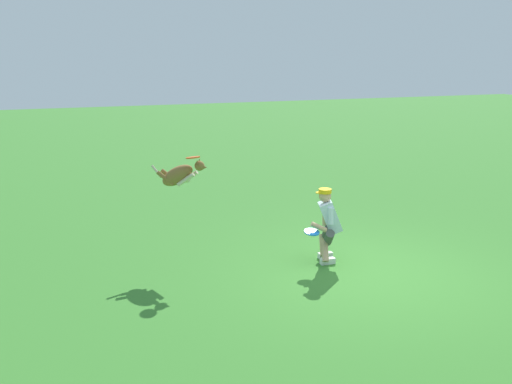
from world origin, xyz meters
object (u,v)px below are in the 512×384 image
(frisbee_held, at_px, (312,232))
(dog, at_px, (180,175))
(frisbee_flying, at_px, (193,157))
(person, at_px, (328,223))

(frisbee_held, bearing_deg, dog, -30.58)
(frisbee_held, bearing_deg, frisbee_flying, -28.23)
(person, relative_size, frisbee_flying, 5.30)
(frisbee_flying, relative_size, frisbee_held, 0.93)
(frisbee_flying, bearing_deg, dog, -47.79)
(dog, relative_size, frisbee_held, 3.39)
(dog, height_order, frisbee_held, dog)
(person, height_order, frisbee_held, person)
(person, height_order, dog, dog)
(dog, xyz_separation_m, frisbee_flying, (-0.19, 0.21, 0.33))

